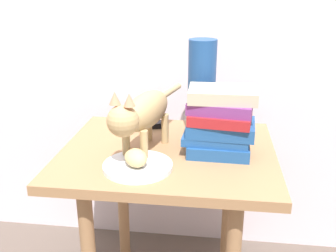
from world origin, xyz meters
TOP-DOWN VIEW (x-y plane):
  - side_table at (0.00, 0.00)m, footprint 0.68×0.57m
  - plate at (-0.07, -0.15)m, footprint 0.20×0.20m
  - bread_roll at (-0.07, -0.16)m, footprint 0.10×0.10m
  - cat at (-0.07, -0.04)m, footprint 0.17×0.47m
  - book_stack at (0.16, -0.00)m, footprint 0.23×0.17m
  - green_vase at (0.10, 0.18)m, footprint 0.10×0.10m
  - tv_remote at (-0.12, 0.18)m, footprint 0.16×0.08m

SIDE VIEW (x-z plane):
  - side_table at x=0.00m, z-range 0.21..0.81m
  - plate at x=-0.07m, z-range 0.61..0.62m
  - tv_remote at x=-0.12m, z-range 0.61..0.63m
  - bread_roll at x=-0.07m, z-range 0.62..0.67m
  - book_stack at x=0.16m, z-range 0.61..0.82m
  - cat at x=-0.07m, z-range 0.63..0.86m
  - green_vase at x=0.10m, z-range 0.61..0.94m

